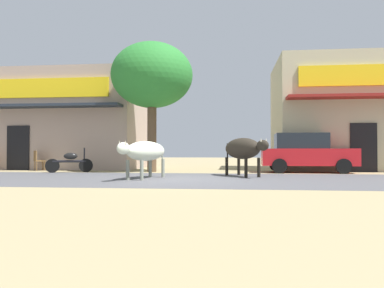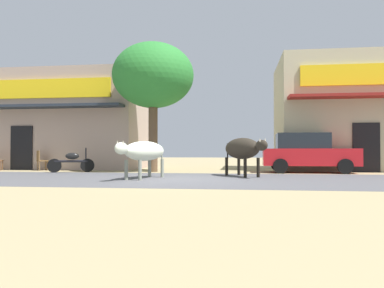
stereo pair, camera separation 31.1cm
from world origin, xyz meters
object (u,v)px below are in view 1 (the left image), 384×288
Objects in this scene: roadside_tree at (152,76)px; parked_motorcycle at (70,161)px; cow_near_brown at (145,151)px; cow_far_dark at (243,149)px; parked_hatchback_car at (306,152)px; cafe_chair_by_doorway at (38,159)px.

parked_motorcycle is at bearing -165.38° from roadside_tree.
parked_motorcycle is at bearing 141.57° from cow_near_brown.
parked_motorcycle is 7.36m from cow_far_dark.
parked_hatchback_car reaches higher than cow_far_dark.
cow_near_brown is at bearing -38.43° from parked_motorcycle.
cow_near_brown is at bearing -36.04° from cafe_chair_by_doorway.
parked_motorcycle is at bearing -31.14° from cafe_chair_by_doorway.
cow_near_brown reaches higher than cafe_chair_by_doorway.
parked_hatchback_car is 7.24m from cow_near_brown.
roadside_tree is 7.33m from parked_hatchback_car.
roadside_tree reaches higher than cow_near_brown.
cow_near_brown is (3.96, -3.14, 0.43)m from parked_motorcycle.
roadside_tree is at bearing 99.33° from cow_near_brown.
roadside_tree is 2.30× the size of cow_far_dark.
roadside_tree is 3.08× the size of parked_motorcycle.
parked_motorcycle is (-3.30, -0.86, -3.70)m from roadside_tree.
cafe_chair_by_doorway is at bearing 179.09° from parked_hatchback_car.
parked_motorcycle is at bearing 166.88° from cow_far_dark.
parked_hatchback_car is at bearing 35.81° from cow_near_brown.
cow_far_dark is (3.19, 1.48, 0.09)m from cow_near_brown.
roadside_tree is 6.10× the size of cafe_chair_by_doorway.
roadside_tree is 6.55m from cafe_chair_by_doorway.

